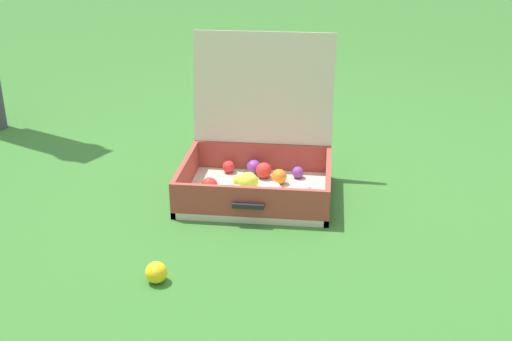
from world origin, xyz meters
name	(u,v)px	position (x,y,z in m)	size (l,w,h in m)	color
ground_plane	(264,198)	(0.00, 0.00, 0.00)	(16.00, 16.00, 0.00)	#336B28
open_suitcase	(258,161)	(-0.03, 0.07, 0.12)	(0.56, 0.53, 0.57)	beige
stray_ball_on_grass	(156,272)	(-0.26, -0.60, 0.03)	(0.07, 0.07, 0.07)	yellow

